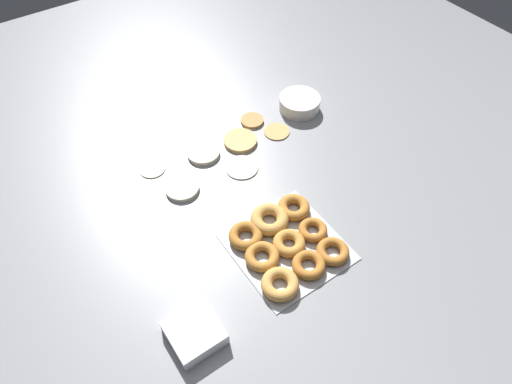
{
  "coord_description": "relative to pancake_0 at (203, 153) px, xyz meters",
  "views": [
    {
      "loc": [
        -0.55,
        -0.83,
        1.13
      ],
      "look_at": [
        -0.03,
        -0.07,
        0.04
      ],
      "focal_mm": 32.0,
      "sensor_mm": 36.0,
      "label": 1
    }
  ],
  "objects": [
    {
      "name": "pancake_5",
      "position": [
        0.07,
        -0.13,
        -0.0
      ],
      "size": [
        0.11,
        0.11,
        0.01
      ],
      "primitive_type": "cylinder",
      "color": "beige",
      "rests_on": "ground_plane"
    },
    {
      "name": "container_stack",
      "position": [
        -0.35,
        -0.56,
        0.01
      ],
      "size": [
        0.13,
        0.13,
        0.05
      ],
      "color": "white",
      "rests_on": "ground_plane"
    },
    {
      "name": "pancake_2",
      "position": [
        0.14,
        -0.02,
        -0.0
      ],
      "size": [
        0.12,
        0.12,
        0.01
      ],
      "primitive_type": "cylinder",
      "color": "tan",
      "rests_on": "ground_plane"
    },
    {
      "name": "batter_bowl",
      "position": [
        0.43,
        0.01,
        0.02
      ],
      "size": [
        0.16,
        0.16,
        0.05
      ],
      "color": "silver",
      "rests_on": "ground_plane"
    },
    {
      "name": "pancake_3",
      "position": [
        0.28,
        -0.05,
        -0.0
      ],
      "size": [
        0.09,
        0.09,
        0.01
      ],
      "primitive_type": "cylinder",
      "color": "tan",
      "rests_on": "ground_plane"
    },
    {
      "name": "pancake_6",
      "position": [
        -0.18,
        0.04,
        -0.0
      ],
      "size": [
        0.09,
        0.09,
        0.01
      ],
      "primitive_type": "cylinder",
      "color": "beige",
      "rests_on": "ground_plane"
    },
    {
      "name": "pancake_0",
      "position": [
        0.0,
        0.0,
        0.0
      ],
      "size": [
        0.11,
        0.11,
        0.02
      ],
      "primitive_type": "cylinder",
      "color": "beige",
      "rests_on": "ground_plane"
    },
    {
      "name": "donut_tray",
      "position": [
        0.01,
        -0.46,
        0.01
      ],
      "size": [
        0.31,
        0.31,
        0.04
      ],
      "color": "#ADAFB5",
      "rests_on": "ground_plane"
    },
    {
      "name": "ground_plane",
      "position": [
        0.06,
        -0.2,
        -0.01
      ],
      "size": [
        3.0,
        3.0,
        0.0
      ],
      "primitive_type": "plane",
      "color": "gray"
    },
    {
      "name": "pancake_4",
      "position": [
        -0.14,
        -0.1,
        -0.0
      ],
      "size": [
        0.11,
        0.11,
        0.02
      ],
      "primitive_type": "cylinder",
      "color": "beige",
      "rests_on": "ground_plane"
    },
    {
      "name": "pancake_1",
      "position": [
        0.24,
        0.05,
        -0.0
      ],
      "size": [
        0.08,
        0.08,
        0.01
      ],
      "primitive_type": "cylinder",
      "color": "#B27F42",
      "rests_on": "ground_plane"
    }
  ]
}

